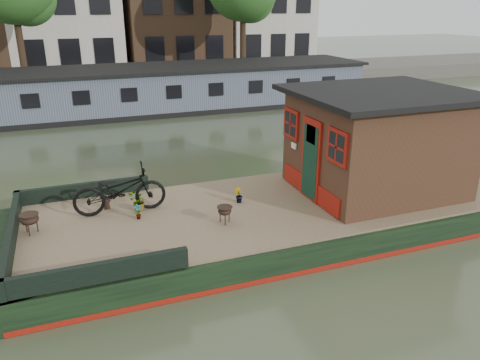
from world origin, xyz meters
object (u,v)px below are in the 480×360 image
object	(u,v)px
bicycle	(120,190)
brazier_front	(225,215)
cabin	(377,141)
potted_plant_a	(138,212)
brazier_rear	(30,224)

from	to	relation	value
bicycle	brazier_front	distance (m)	2.37
cabin	bicycle	distance (m)	6.07
cabin	potted_plant_a	distance (m)	5.80
cabin	bicycle	size ratio (longest dim) A/B	2.04
bicycle	potted_plant_a	distance (m)	0.67
cabin	brazier_front	size ratio (longest dim) A/B	10.76
potted_plant_a	brazier_rear	xyz separation A→B (m)	(-2.10, 0.08, 0.04)
potted_plant_a	brazier_front	world-z (taller)	brazier_front
bicycle	brazier_front	xyz separation A→B (m)	(1.94, -1.31, -0.33)
bicycle	brazier_front	bearing A→B (deg)	-122.29
potted_plant_a	brazier_front	bearing A→B (deg)	-26.55
bicycle	potted_plant_a	size ratio (longest dim) A/B	5.86
bicycle	brazier_front	world-z (taller)	bicycle
brazier_front	bicycle	bearing A→B (deg)	145.93
brazier_rear	potted_plant_a	bearing A→B (deg)	-2.21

